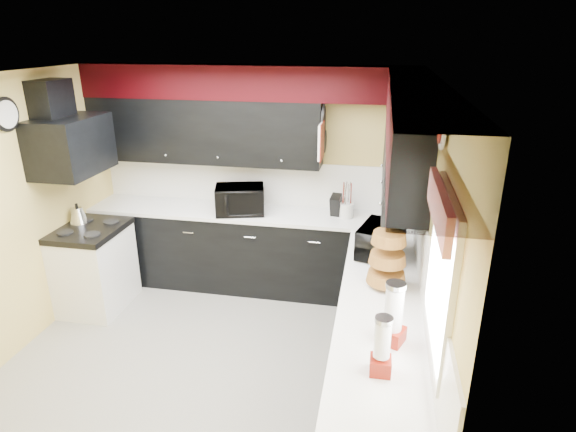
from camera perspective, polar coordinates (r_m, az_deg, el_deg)
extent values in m
plane|color=gray|center=(4.61, -9.59, -16.93)|extent=(3.60, 3.60, 0.00)
cube|color=#E0C666|center=(5.59, -4.06, 4.67)|extent=(3.60, 0.06, 2.50)
cube|color=#E0C666|center=(3.74, 16.07, -4.51)|extent=(0.06, 3.60, 2.50)
cube|color=#E0C666|center=(4.91, -30.66, -0.62)|extent=(0.06, 3.60, 2.50)
cube|color=white|center=(3.67, -11.98, 15.71)|extent=(3.60, 3.60, 0.06)
cube|color=black|center=(5.60, -4.63, -4.08)|extent=(3.60, 0.60, 0.90)
cube|color=black|center=(3.88, 10.59, -16.89)|extent=(0.60, 3.00, 0.90)
cube|color=white|center=(5.42, -4.78, 0.44)|extent=(3.62, 0.64, 0.04)
cube|color=white|center=(3.61, 11.09, -10.97)|extent=(0.64, 3.02, 0.04)
cube|color=white|center=(5.60, -4.07, 4.05)|extent=(3.60, 0.02, 0.50)
cube|color=white|center=(3.77, 15.83, -5.33)|extent=(0.02, 3.60, 0.50)
cube|color=black|center=(5.45, -9.85, 9.95)|extent=(2.60, 0.35, 0.70)
cube|color=black|center=(4.40, 13.65, 7.11)|extent=(0.35, 1.80, 0.70)
cube|color=black|center=(5.22, -4.89, 15.53)|extent=(3.60, 0.36, 0.35)
cube|color=black|center=(3.25, 15.00, 11.72)|extent=(0.36, 3.24, 0.35)
cube|color=white|center=(5.58, -21.86, -5.95)|extent=(0.60, 0.75, 0.86)
cube|color=black|center=(5.40, -22.51, -1.57)|extent=(0.62, 0.77, 0.06)
cube|color=black|center=(5.18, -24.33, 7.63)|extent=(0.50, 0.78, 0.55)
cube|color=black|center=(5.19, -26.23, 12.11)|extent=(0.24, 0.40, 0.40)
cube|color=red|center=(2.65, 17.48, 1.08)|extent=(0.04, 0.88, 0.20)
cube|color=white|center=(4.82, 3.92, 8.81)|extent=(0.03, 0.26, 0.35)
imported|color=black|center=(5.30, -5.72, 1.93)|extent=(0.62, 0.56, 0.30)
imported|color=black|center=(4.36, 10.95, -2.84)|extent=(0.45, 0.57, 0.28)
cylinder|color=silver|center=(5.21, 6.94, 0.67)|extent=(0.20, 0.20, 0.16)
cube|color=black|center=(5.24, 5.72, 1.27)|extent=(0.13, 0.16, 0.23)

